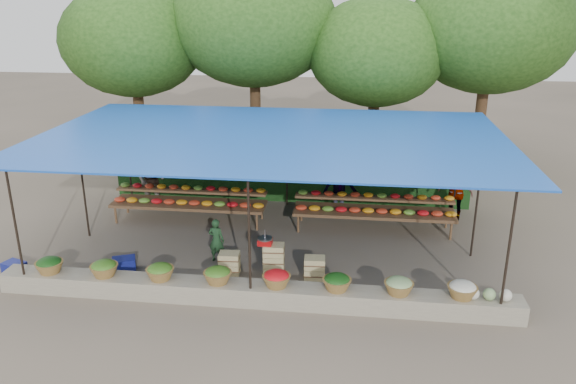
# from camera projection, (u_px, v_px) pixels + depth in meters

# --- Properties ---
(ground) EXTENTS (60.00, 60.00, 0.00)m
(ground) POSITION_uv_depth(u_px,v_px,m) (272.00, 245.00, 13.98)
(ground) COLOR brown
(ground) RESTS_ON ground
(stone_curb) EXTENTS (10.60, 0.55, 0.40)m
(stone_curb) POSITION_uv_depth(u_px,v_px,m) (252.00, 293.00, 11.34)
(stone_curb) COLOR slate
(stone_curb) RESTS_ON ground
(stall_canopy) EXTENTS (10.80, 6.60, 2.82)m
(stall_canopy) POSITION_uv_depth(u_px,v_px,m) (272.00, 140.00, 13.14)
(stall_canopy) COLOR black
(stall_canopy) RESTS_ON ground
(produce_baskets) EXTENTS (8.98, 0.58, 0.34)m
(produce_baskets) POSITION_uv_depth(u_px,v_px,m) (247.00, 277.00, 11.23)
(produce_baskets) COLOR brown
(produce_baskets) RESTS_ON stone_curb
(netting_backdrop) EXTENTS (10.60, 0.06, 2.50)m
(netting_backdrop) POSITION_uv_depth(u_px,v_px,m) (288.00, 162.00, 16.51)
(netting_backdrop) COLOR #1D4819
(netting_backdrop) RESTS_ON ground
(tree_row) EXTENTS (16.51, 5.50, 7.12)m
(tree_row) POSITION_uv_depth(u_px,v_px,m) (315.00, 34.00, 18.04)
(tree_row) COLOR #392214
(tree_row) RESTS_ON ground
(fruit_table_left) EXTENTS (4.21, 0.95, 0.93)m
(fruit_table_left) POSITION_uv_depth(u_px,v_px,m) (190.00, 200.00, 15.33)
(fruit_table_left) COLOR #532F21
(fruit_table_left) RESTS_ON ground
(fruit_table_right) EXTENTS (4.21, 0.95, 0.93)m
(fruit_table_right) POSITION_uv_depth(u_px,v_px,m) (374.00, 208.00, 14.75)
(fruit_table_right) COLOR #532F21
(fruit_table_right) RESTS_ON ground
(crate_counter) EXTENTS (2.37, 0.37, 0.77)m
(crate_counter) POSITION_uv_depth(u_px,v_px,m) (273.00, 264.00, 12.34)
(crate_counter) COLOR tan
(crate_counter) RESTS_ON ground
(weighing_scale) EXTENTS (0.33, 0.33, 0.35)m
(weighing_scale) POSITION_uv_depth(u_px,v_px,m) (265.00, 241.00, 12.18)
(weighing_scale) COLOR #AF0E0F
(weighing_scale) RESTS_ON crate_counter
(vendor_seated) EXTENTS (0.42, 0.32, 1.05)m
(vendor_seated) POSITION_uv_depth(u_px,v_px,m) (216.00, 240.00, 12.99)
(vendor_seated) COLOR #1B3C1F
(vendor_seated) RESTS_ON ground
(customer_left) EXTENTS (0.85, 0.68, 1.70)m
(customer_left) POSITION_uv_depth(u_px,v_px,m) (151.00, 179.00, 16.26)
(customer_left) COLOR slate
(customer_left) RESTS_ON ground
(customer_mid) EXTENTS (1.23, 0.94, 1.68)m
(customer_mid) POSITION_uv_depth(u_px,v_px,m) (340.00, 188.00, 15.57)
(customer_mid) COLOR slate
(customer_mid) RESTS_ON ground
(customer_right) EXTENTS (1.01, 0.71, 1.60)m
(customer_right) POSITION_uv_depth(u_px,v_px,m) (455.00, 193.00, 15.30)
(customer_right) COLOR slate
(customer_right) RESTS_ON ground
(blue_crate_front) EXTENTS (0.55, 0.47, 0.28)m
(blue_crate_front) POSITION_uv_depth(u_px,v_px,m) (14.00, 268.00, 12.51)
(blue_crate_front) COLOR navy
(blue_crate_front) RESTS_ON ground
(blue_crate_back) EXTENTS (0.60, 0.53, 0.30)m
(blue_crate_back) POSITION_uv_depth(u_px,v_px,m) (124.00, 264.00, 12.66)
(blue_crate_back) COLOR navy
(blue_crate_back) RESTS_ON ground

